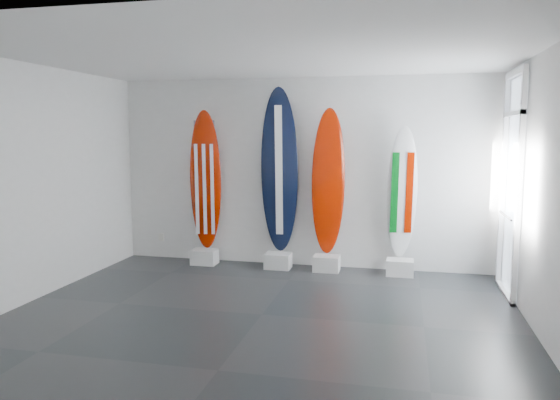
% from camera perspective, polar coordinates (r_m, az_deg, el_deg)
% --- Properties ---
extents(floor, '(6.00, 6.00, 0.00)m').
position_cam_1_polar(floor, '(6.47, -1.94, -12.08)').
color(floor, black).
rests_on(floor, ground).
extents(ceiling, '(6.00, 6.00, 0.00)m').
position_cam_1_polar(ceiling, '(6.18, -2.06, 15.24)').
color(ceiling, white).
rests_on(ceiling, wall_back).
extents(wall_back, '(6.00, 0.00, 6.00)m').
position_cam_1_polar(wall_back, '(8.58, 2.31, 2.90)').
color(wall_back, silver).
rests_on(wall_back, ground).
extents(wall_front, '(6.00, 0.00, 6.00)m').
position_cam_1_polar(wall_front, '(3.81, -11.74, -2.49)').
color(wall_front, silver).
rests_on(wall_front, ground).
extents(wall_left, '(0.00, 5.00, 5.00)m').
position_cam_1_polar(wall_left, '(7.50, -24.75, 1.66)').
color(wall_left, silver).
rests_on(wall_left, ground).
extents(wall_right, '(0.00, 5.00, 5.00)m').
position_cam_1_polar(wall_right, '(6.11, 26.33, 0.49)').
color(wall_right, silver).
rests_on(wall_right, ground).
extents(display_block_usa, '(0.40, 0.30, 0.24)m').
position_cam_1_polar(display_block_usa, '(8.90, -8.02, -6.00)').
color(display_block_usa, silver).
rests_on(display_block_usa, floor).
extents(surfboard_usa, '(0.53, 0.24, 2.26)m').
position_cam_1_polar(surfboard_usa, '(8.80, -7.92, 2.09)').
color(surfboard_usa, '#861200').
rests_on(surfboard_usa, display_block_usa).
extents(display_block_navy, '(0.40, 0.30, 0.24)m').
position_cam_1_polar(display_block_navy, '(8.54, -0.20, -6.48)').
color(display_block_navy, silver).
rests_on(display_block_navy, floor).
extents(surfboard_navy, '(0.61, 0.32, 2.60)m').
position_cam_1_polar(surfboard_navy, '(8.42, -0.05, 3.08)').
color(surfboard_navy, black).
rests_on(surfboard_navy, display_block_navy).
extents(display_block_swiss, '(0.40, 0.30, 0.24)m').
position_cam_1_polar(display_block_swiss, '(8.41, 4.97, -6.74)').
color(display_block_swiss, silver).
rests_on(display_block_swiss, floor).
extents(surfboard_swiss, '(0.56, 0.38, 2.28)m').
position_cam_1_polar(surfboard_swiss, '(8.30, 5.16, 1.87)').
color(surfboard_swiss, '#861200').
rests_on(surfboard_swiss, display_block_swiss).
extents(display_block_italy, '(0.40, 0.30, 0.24)m').
position_cam_1_polar(display_block_italy, '(8.33, 12.62, -7.01)').
color(display_block_italy, silver).
rests_on(display_block_italy, floor).
extents(surfboard_italy, '(0.49, 0.33, 2.00)m').
position_cam_1_polar(surfboard_italy, '(8.24, 12.83, 0.73)').
color(surfboard_italy, silver).
rests_on(surfboard_italy, display_block_italy).
extents(wall_outlet, '(0.09, 0.02, 0.13)m').
position_cam_1_polar(wall_outlet, '(9.47, -12.51, -3.88)').
color(wall_outlet, silver).
rests_on(wall_outlet, wall_back).
extents(glass_door, '(0.12, 1.16, 2.85)m').
position_cam_1_polar(glass_door, '(7.62, 23.42, 1.24)').
color(glass_door, white).
rests_on(glass_door, floor).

